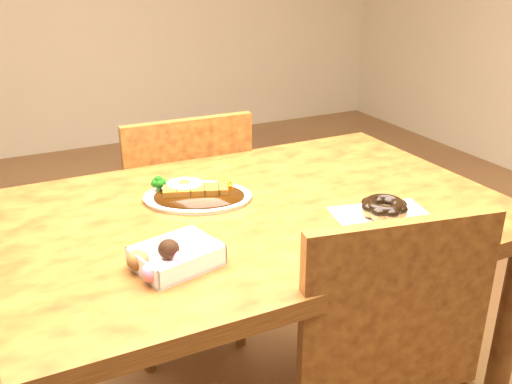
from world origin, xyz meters
name	(u,v)px	position (x,y,z in m)	size (l,w,h in m)	color
table	(257,243)	(0.00, 0.00, 0.65)	(1.20, 0.80, 0.75)	#4E200F
chair_far	(181,223)	(-0.02, 0.53, 0.48)	(0.43, 0.43, 0.87)	#4E200F
katsu_curry_plate	(196,194)	(-0.11, 0.11, 0.76)	(0.32, 0.28, 0.05)	white
donut_box	(175,257)	(-0.27, -0.18, 0.77)	(0.19, 0.15, 0.04)	white
pon_de_ring	(384,208)	(0.24, -0.18, 0.77)	(0.25, 0.20, 0.04)	silver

